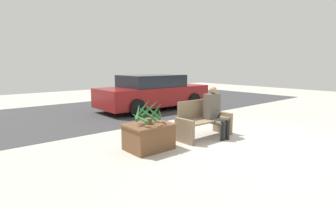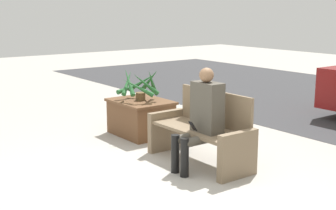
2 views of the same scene
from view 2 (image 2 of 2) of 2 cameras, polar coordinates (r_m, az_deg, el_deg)
name	(u,v)px [view 2 (image 2 of 2)]	position (r m, az deg, el deg)	size (l,w,h in m)	color
ground_plane	(154,185)	(5.40, -1.74, -9.73)	(30.00, 30.00, 0.00)	#ADA89E
bench	(202,131)	(6.07, 4.22, -3.21)	(1.50, 0.58, 0.92)	#7A664C
person_seated	(202,115)	(5.73, 4.17, -1.23)	(0.40, 0.59, 1.27)	#4C473D
planter_box	(141,116)	(7.40, -3.34, -1.38)	(0.97, 0.76, 0.56)	brown
potted_plant	(139,85)	(7.31, -3.51, 2.49)	(0.72, 0.71, 0.51)	brown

